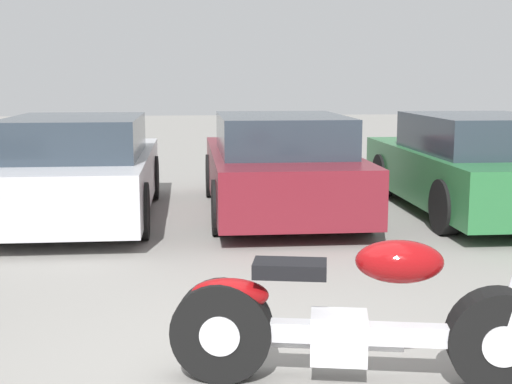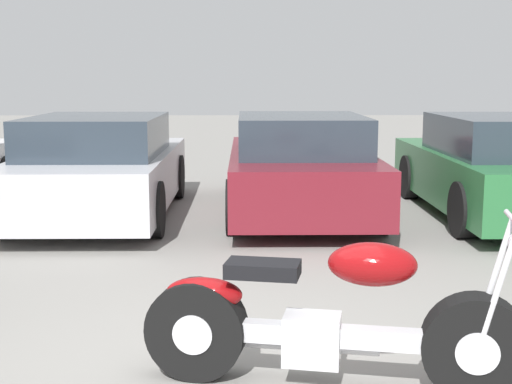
% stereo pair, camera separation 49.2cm
% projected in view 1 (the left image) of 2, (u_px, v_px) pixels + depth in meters
% --- Properties ---
extents(ground_plane, '(60.00, 60.00, 0.00)m').
position_uv_depth(ground_plane, '(255.00, 369.00, 4.57)').
color(ground_plane, gray).
extents(motorcycle, '(2.28, 0.87, 1.07)m').
position_uv_depth(motorcycle, '(353.00, 320.00, 4.29)').
color(motorcycle, black).
rests_on(motorcycle, ground_plane).
extents(parked_car_silver, '(1.92, 4.40, 1.35)m').
position_uv_depth(parked_car_silver, '(79.00, 170.00, 9.30)').
color(parked_car_silver, '#BCBCC1').
rests_on(parked_car_silver, ground_plane).
extents(parked_car_maroon, '(1.92, 4.40, 1.35)m').
position_uv_depth(parked_car_maroon, '(279.00, 166.00, 9.69)').
color(parked_car_maroon, maroon).
rests_on(parked_car_maroon, ground_plane).
extents(parked_car_green, '(1.92, 4.40, 1.35)m').
position_uv_depth(parked_car_green, '(474.00, 166.00, 9.71)').
color(parked_car_green, '#286B38').
rests_on(parked_car_green, ground_plane).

